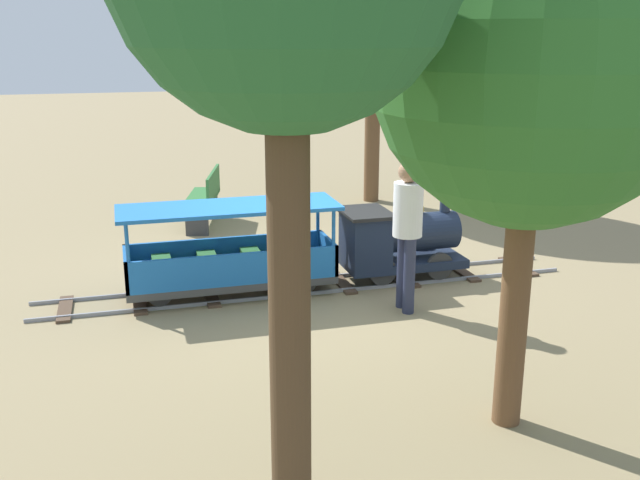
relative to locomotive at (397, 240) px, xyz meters
The scene contains 8 objects.
ground_plane 1.12m from the locomotive, 90.00° to the right, with size 60.00×60.00×0.00m, color #8C7A56.
track 1.13m from the locomotive, 90.00° to the right, with size 0.73×6.05×0.04m.
locomotive is the anchor object (origin of this frame).
passenger_car 1.93m from the locomotive, 90.00° to the right, with size 0.79×2.35×0.97m.
conductor_person 1.08m from the locomotive, 15.73° to the right, with size 0.30×0.30×1.62m.
park_bench 3.60m from the locomotive, 149.46° to the right, with size 1.36×0.71×0.82m.
oak_tree_near 5.02m from the locomotive, 164.38° to the left, with size 2.59×2.59×4.60m.
oak_tree_distant 3.87m from the locomotive, ahead, with size 2.13×2.13×3.63m.
Camera 1 is at (7.48, -2.01, 2.77)m, focal length 40.53 mm.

